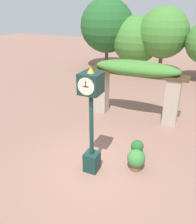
{
  "coord_description": "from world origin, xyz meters",
  "views": [
    {
      "loc": [
        2.72,
        -6.03,
        5.14
      ],
      "look_at": [
        -0.11,
        0.3,
        1.94
      ],
      "focal_mm": 38.0,
      "sensor_mm": 36.0,
      "label": 1
    }
  ],
  "objects": [
    {
      "name": "pedestal_clock",
      "position": [
        -0.11,
        -0.2,
        2.04
      ],
      "size": [
        0.61,
        0.66,
        3.53
      ],
      "color": "#14332D",
      "rests_on": "ground"
    },
    {
      "name": "tree_line",
      "position": [
        -1.31,
        12.51,
        3.04
      ],
      "size": [
        13.93,
        4.54,
        5.61
      ],
      "color": "brown",
      "rests_on": "ground"
    },
    {
      "name": "potted_plant_near_right",
      "position": [
        1.04,
        1.22,
        0.33
      ],
      "size": [
        0.47,
        0.47,
        0.62
      ],
      "color": "#9E563D",
      "rests_on": "ground"
    },
    {
      "name": "pergola",
      "position": [
        0.0,
        4.33,
        2.01
      ],
      "size": [
        4.66,
        1.21,
        2.8
      ],
      "color": "#A89E89",
      "rests_on": "ground"
    },
    {
      "name": "potted_plant_near_left",
      "position": [
        1.22,
        0.42,
        0.4
      ],
      "size": [
        0.61,
        0.61,
        0.74
      ],
      "color": "brown",
      "rests_on": "ground"
    },
    {
      "name": "ground_plane",
      "position": [
        0.0,
        0.0,
        0.0
      ],
      "size": [
        60.0,
        60.0,
        0.0
      ],
      "primitive_type": "plane",
      "color": "#8E6656"
    }
  ]
}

